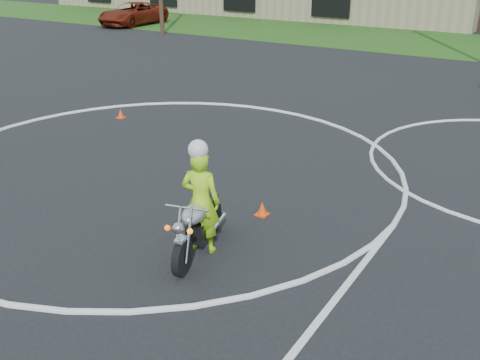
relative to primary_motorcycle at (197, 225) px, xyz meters
The scene contains 7 objects.
ground 3.40m from the primary_motorcycle, behind, with size 120.00×120.00×0.00m, color black.
grass_strip 27.11m from the primary_motorcycle, 97.11° to the left, with size 120.00×10.00×0.02m, color #1E4714.
course_markings 4.44m from the primary_motorcycle, 105.62° to the left, with size 19.05×19.05×0.12m.
primary_motorcycle is the anchor object (origin of this frame).
rider_primary_grp 0.49m from the primary_motorcycle, 95.92° to the left, with size 0.80×0.63×2.12m.
pickup_grp 33.28m from the primary_motorcycle, 134.73° to the left, with size 2.92×5.86×1.60m.
traffic_cones 5.02m from the primary_motorcycle, 53.52° to the left, with size 20.31×13.24×0.30m.
Camera 1 is at (8.45, -6.52, 4.98)m, focal length 40.00 mm.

